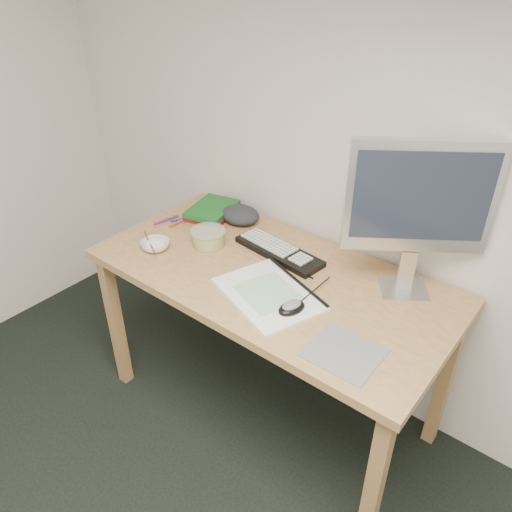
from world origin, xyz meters
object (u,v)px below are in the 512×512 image
Objects in this scene: desk at (270,290)px; keyboard at (279,251)px; rice_bowl at (155,245)px; sketchpad at (268,294)px; monitor at (420,202)px.

keyboard is (-0.06, 0.13, 0.09)m from desk.
keyboard is at bearing 34.62° from rice_bowl.
desk is at bearing 18.44° from rice_bowl.
sketchpad is 0.66× the size of monitor.
monitor is at bearing 16.91° from keyboard.
sketchpad is 0.28m from keyboard.
desk is 0.17m from sketchpad.
desk is at bearing 144.03° from sketchpad.
monitor reaches higher than rice_bowl.
keyboard is 0.51m from rice_bowl.
desk is 2.47× the size of monitor.
monitor reaches higher than keyboard.
rice_bowl is at bearing -138.45° from keyboard.
monitor is (0.50, 0.09, 0.34)m from keyboard.
rice_bowl is at bearing 167.26° from monitor.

